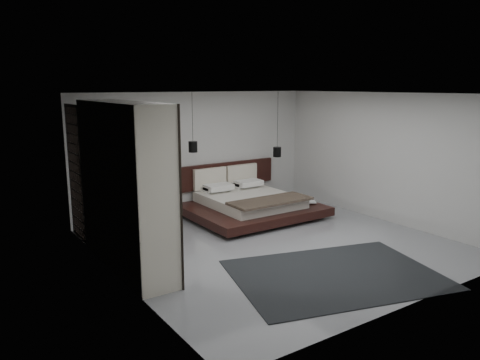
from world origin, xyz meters
TOP-DOWN VIEW (x-y plane):
  - floor at (0.00, 0.00)m, footprint 6.00×6.00m
  - ceiling at (0.00, 0.00)m, footprint 6.00×6.00m
  - wall_back at (0.00, 3.00)m, footprint 6.00×0.00m
  - wall_front at (0.00, -3.00)m, footprint 6.00×0.00m
  - wall_left at (-3.00, 0.00)m, footprint 0.00×6.00m
  - wall_right at (3.00, 0.00)m, footprint 0.00×6.00m
  - lattice_screen at (-2.95, 2.45)m, footprint 0.05×0.90m
  - bed at (0.72, 1.90)m, footprint 2.85×2.42m
  - book_lower at (1.89, 1.24)m, footprint 0.33×0.36m
  - book_upper at (1.87, 1.21)m, footprint 0.33×0.35m
  - pendant_left at (-0.46, 2.36)m, footprint 0.20×0.20m
  - pendant_right at (1.89, 2.36)m, footprint 0.20×0.20m
  - wardrobe at (-2.70, 0.52)m, footprint 0.65×2.75m
  - rug at (-0.13, -1.70)m, footprint 3.68×3.05m

SIDE VIEW (x-z plane):
  - floor at x=0.00m, z-range 0.00..0.00m
  - rug at x=-0.13m, z-range 0.00..0.01m
  - book_lower at x=1.89m, z-range 0.26..0.29m
  - bed at x=0.72m, z-range -0.25..0.84m
  - book_upper at x=1.87m, z-range 0.29..0.31m
  - lattice_screen at x=-2.95m, z-range 0.00..2.60m
  - pendant_right at x=1.89m, z-range 0.54..2.13m
  - wardrobe at x=-2.70m, z-range 0.00..2.70m
  - wall_back at x=0.00m, z-range -1.60..4.40m
  - wall_front at x=0.00m, z-range -1.60..4.40m
  - wall_left at x=-3.00m, z-range -1.60..4.40m
  - wall_right at x=3.00m, z-range -1.60..4.40m
  - pendant_left at x=-0.46m, z-range 0.98..2.28m
  - ceiling at x=0.00m, z-range 2.80..2.80m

